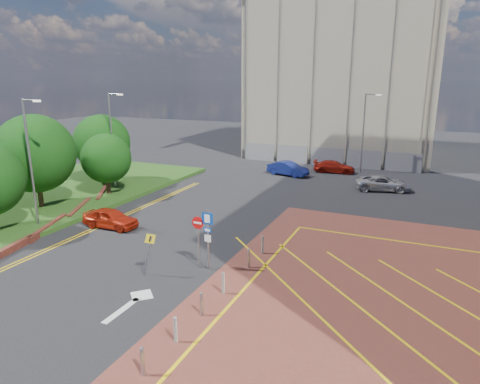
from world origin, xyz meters
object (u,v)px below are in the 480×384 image
Objects in this scene: tree_c at (106,158)px; warning_sign at (149,249)px; car_silver_back at (383,183)px; sign_cluster at (204,233)px; lamp_back at (364,130)px; car_blue_back at (288,169)px; tree_d at (102,143)px; lamp_left_near at (31,158)px; car_red_back at (334,167)px; car_red_left at (110,218)px; tree_b at (35,154)px; lamp_left_far at (112,137)px.

tree_c is 16.07m from warning_sign.
car_silver_back is (8.67, 22.00, -0.80)m from warning_sign.
tree_c is at bearing 146.84° from sign_cluster.
car_silver_back is at bearing 71.89° from sign_cluster.
lamp_back is 1.91× the size of car_blue_back.
tree_d reaches higher than car_silver_back.
car_blue_back is at bearing -145.90° from lamp_back.
lamp_left_near reaches higher than car_blue_back.
sign_cluster reaches higher than car_red_back.
tree_d reaches higher than car_red_left.
lamp_back is (20.58, 15.00, 0.49)m from tree_d.
car_blue_back is at bearing 36.98° from tree_d.
tree_b is 5.49m from tree_c.
car_blue_back is (5.87, 19.51, 0.05)m from car_red_left.
sign_cluster is 21.26m from car_silver_back.
sign_cluster is (13.80, -9.02, -1.24)m from tree_c.
tree_d is at bearing 139.93° from car_blue_back.
car_blue_back reaches higher than car_red_back.
warning_sign is at bearing -138.44° from sign_cluster.
car_red_left is 20.37m from car_blue_back.
tree_b is 1.38× the size of tree_c.
tree_c is 2.65m from lamp_left_far.
warning_sign is (14.73, -13.85, -2.44)m from tree_d.
tree_c is 1.31× the size of car_red_left.
tree_d is 25.47m from lamp_back.
car_blue_back is at bearing 54.92° from tree_b.
lamp_left_near is (4.08, -11.00, 0.79)m from tree_d.
warning_sign is 24.45m from car_blue_back.
tree_c is at bearing 153.81° from car_blue_back.
sign_cluster is at bearing 41.56° from warning_sign.
car_red_back is (18.03, 13.75, -3.26)m from tree_d.
car_silver_back is (2.81, -6.85, -3.73)m from lamp_back.
sign_cluster is at bearing -35.58° from tree_d.
car_red_left is at bearing 124.74° from car_silver_back.
sign_cluster is at bearing 170.78° from car_red_back.
warning_sign is 0.50× the size of car_silver_back.
lamp_left_near is at bearing -69.65° from tree_d.
tree_c is at bearing -65.29° from lamp_left_far.
sign_cluster is 1.42× the size of warning_sign.
tree_d is 0.76× the size of lamp_left_far.
lamp_left_far reaches higher than car_red_left.
tree_b is 27.85m from car_silver_back.
warning_sign is 0.54× the size of car_red_back.
lamp_left_far is 1.92× the size of car_red_back.
warning_sign is (10.65, -2.85, -3.23)m from lamp_left_near.
car_blue_back is (9.97, 21.58, -3.97)m from lamp_left_near.
car_silver_back is (5.37, -5.59, 0.02)m from car_red_back.
car_red_left is at bearing -48.88° from tree_c.
warning_sign reaches higher than car_red_left.
lamp_left_far is at bearing 36.59° from car_red_left.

